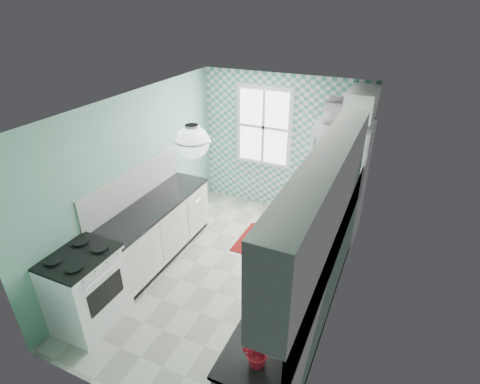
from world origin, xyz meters
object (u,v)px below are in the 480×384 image
at_px(microwave, 347,112).
at_px(potted_plant, 259,351).
at_px(fruit_bowl, 277,322).
at_px(ceiling_light, 193,142).
at_px(stove, 86,288).
at_px(fridge, 338,180).
at_px(sink, 329,214).

bearing_deg(microwave, potted_plant, 91.27).
bearing_deg(microwave, fruit_bowl, 91.46).
distance_m(ceiling_light, stove, 2.28).
relative_size(fridge, potted_plant, 6.40).
relative_size(ceiling_light, fridge, 0.18).
height_order(fridge, microwave, microwave).
relative_size(fridge, stove, 1.94).
distance_m(ceiling_light, sink, 2.38).
bearing_deg(potted_plant, sink, 89.91).
relative_size(stove, microwave, 1.63).
relative_size(sink, fruit_bowl, 1.91).
xyz_separation_m(potted_plant, microwave, (-0.09, 3.69, 1.00)).
relative_size(potted_plant, microwave, 0.49).
bearing_deg(microwave, ceiling_light, 66.52).
relative_size(fridge, sink, 3.61).
relative_size(stove, fruit_bowl, 3.55).
relative_size(sink, microwave, 0.87).
xyz_separation_m(fridge, microwave, (0.00, 0.00, 1.13)).
bearing_deg(sink, stove, -139.90).
xyz_separation_m(fruit_bowl, potted_plant, (0.00, -0.45, 0.12)).
bearing_deg(fridge, stove, -124.39).
distance_m(sink, potted_plant, 2.63).
bearing_deg(sink, ceiling_light, -131.13).
bearing_deg(fruit_bowl, microwave, 91.59).
xyz_separation_m(stove, fruit_bowl, (2.40, 0.04, 0.46)).
relative_size(stove, potted_plant, 3.30).
relative_size(ceiling_light, microwave, 0.58).
xyz_separation_m(fruit_bowl, microwave, (-0.09, 3.23, 1.12)).
xyz_separation_m(fridge, potted_plant, (0.09, -3.69, 0.13)).
bearing_deg(fruit_bowl, fridge, 91.60).
xyz_separation_m(ceiling_light, sink, (1.20, 1.51, -1.39)).
relative_size(ceiling_light, stove, 0.35).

